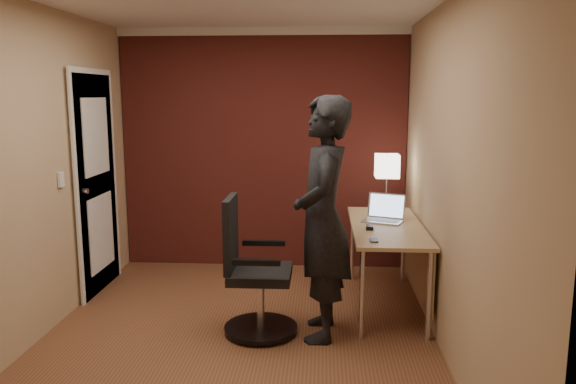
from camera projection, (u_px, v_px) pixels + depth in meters
The scene contains 8 objects.
room at pixel (231, 142), 5.49m from camera, with size 4.00×4.00×4.00m.
desk at pixel (395, 239), 4.81m from camera, with size 0.60×1.50×0.73m.
desk_lamp at pixel (387, 167), 5.36m from camera, with size 0.22×0.22×0.54m.
laptop at pixel (384, 214), 4.93m from camera, with size 0.40×0.36×0.23m.
mouse at pixel (370, 227), 4.63m from camera, with size 0.06×0.10×0.03m, color black.
phone at pixel (374, 240), 4.27m from camera, with size 0.06×0.12×0.01m, color black.
office_chair at pixel (252, 276), 4.29m from camera, with size 0.57×0.58×1.05m.
person at pixel (323, 219), 4.18m from camera, with size 0.67×0.44×1.83m, color black.
Camera 1 is at (0.63, -3.91, 1.83)m, focal length 35.00 mm.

